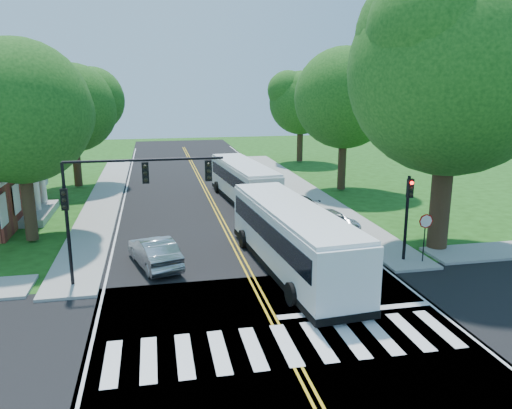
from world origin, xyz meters
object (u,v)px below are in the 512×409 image
object	(u,v)px
signal_ne	(408,207)
hatchback	(155,252)
suv	(323,220)
dark_sedan	(297,203)
signal_nw	(120,192)
bus_follow	(244,181)
bus_lead	(292,237)

from	to	relation	value
signal_ne	hatchback	distance (m)	13.03
suv	dark_sedan	distance (m)	5.36
signal_nw	signal_ne	distance (m)	14.13
signal_nw	suv	distance (m)	13.70
signal_nw	hatchback	bearing A→B (deg)	55.40
signal_nw	bus_follow	bearing A→B (deg)	61.29
dark_sedan	hatchback	bearing A→B (deg)	26.62
signal_nw	bus_lead	world-z (taller)	signal_nw
bus_lead	hatchback	distance (m)	6.96
signal_nw	signal_ne	xyz separation A→B (m)	(14.06, 0.01, -1.41)
bus_lead	suv	world-z (taller)	bus_lead
bus_follow	hatchback	bearing A→B (deg)	56.88
signal_ne	signal_nw	bearing A→B (deg)	-179.95
signal_nw	signal_ne	size ratio (longest dim) A/B	1.62
bus_lead	suv	xyz separation A→B (m)	(3.72, 6.04, -0.99)
bus_follow	dark_sedan	world-z (taller)	bus_follow
signal_ne	suv	distance (m)	6.90
signal_nw	dark_sedan	distance (m)	16.75
bus_follow	hatchback	xyz separation A→B (m)	(-6.97, -13.24, -0.84)
signal_nw	suv	world-z (taller)	signal_nw
signal_ne	hatchback	xyz separation A→B (m)	(-12.69, 1.96, -2.19)
signal_ne	bus_follow	world-z (taller)	signal_ne
signal_nw	suv	size ratio (longest dim) A/B	1.36
signal_ne	bus_lead	world-z (taller)	signal_ne
bus_lead	bus_follow	bearing A→B (deg)	-95.92
bus_lead	suv	size ratio (longest dim) A/B	2.43
signal_ne	suv	xyz separation A→B (m)	(-2.35, 6.10, -2.22)
hatchback	signal_nw	bearing A→B (deg)	39.48
signal_nw	dark_sedan	size ratio (longest dim) A/B	1.79
signal_nw	signal_ne	world-z (taller)	signal_nw
signal_nw	hatchback	xyz separation A→B (m)	(1.36, 1.97, -3.60)
signal_ne	bus_lead	xyz separation A→B (m)	(-6.07, 0.06, -1.23)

